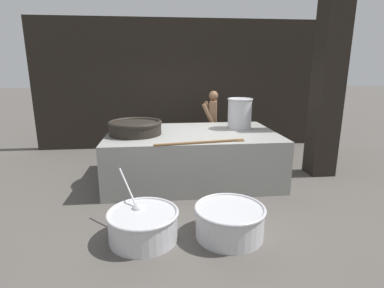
# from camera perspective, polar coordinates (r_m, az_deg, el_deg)

# --- Properties ---
(ground_plane) EXTENTS (60.00, 60.00, 0.00)m
(ground_plane) POSITION_cam_1_polar(r_m,az_deg,el_deg) (5.93, -0.00, -6.54)
(ground_plane) COLOR #56514C
(back_wall) EXTENTS (7.63, 0.24, 3.34)m
(back_wall) POSITION_cam_1_polar(r_m,az_deg,el_deg) (8.16, -1.98, 11.18)
(back_wall) COLOR black
(back_wall) RESTS_ON ground_plane
(support_pillar) EXTENTS (0.47, 0.47, 3.34)m
(support_pillar) POSITION_cam_1_polar(r_m,az_deg,el_deg) (6.43, 24.30, 9.13)
(support_pillar) COLOR black
(support_pillar) RESTS_ON ground_plane
(hearth_platform) EXTENTS (3.16, 1.98, 0.93)m
(hearth_platform) POSITION_cam_1_polar(r_m,az_deg,el_deg) (5.78, -0.00, -2.23)
(hearth_platform) COLOR gray
(hearth_platform) RESTS_ON ground_plane
(giant_wok_near) EXTENTS (0.98, 0.98, 0.25)m
(giant_wok_near) POSITION_cam_1_polar(r_m,az_deg,el_deg) (5.55, -10.75, 3.19)
(giant_wok_near) COLOR black
(giant_wok_near) RESTS_ON hearth_platform
(stock_pot) EXTENTS (0.50, 0.50, 0.60)m
(stock_pot) POSITION_cam_1_polar(r_m,az_deg,el_deg) (6.06, 9.07, 5.85)
(stock_pot) COLOR #B7B7BC
(stock_pot) RESTS_ON hearth_platform
(stirring_paddle) EXTENTS (1.50, 0.29, 0.04)m
(stirring_paddle) POSITION_cam_1_polar(r_m,az_deg,el_deg) (4.82, 2.25, 0.36)
(stirring_paddle) COLOR brown
(stirring_paddle) RESTS_ON hearth_platform
(cook) EXTENTS (0.45, 0.63, 1.60)m
(cook) POSITION_cam_1_polar(r_m,az_deg,el_deg) (7.16, 3.96, 4.21)
(cook) COLOR brown
(cook) RESTS_ON ground_plane
(prep_bowl_vegetables) EXTENTS (0.90, 1.09, 0.75)m
(prep_bowl_vegetables) POSITION_cam_1_polar(r_m,az_deg,el_deg) (3.93, -9.29, -14.76)
(prep_bowl_vegetables) COLOR silver
(prep_bowl_vegetables) RESTS_ON ground_plane
(prep_bowl_meat) EXTENTS (0.91, 0.91, 0.40)m
(prep_bowl_meat) POSITION_cam_1_polar(r_m,az_deg,el_deg) (3.97, 7.16, -14.15)
(prep_bowl_meat) COLOR silver
(prep_bowl_meat) RESTS_ON ground_plane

